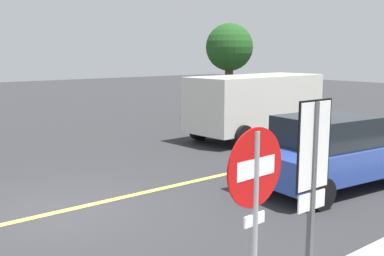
% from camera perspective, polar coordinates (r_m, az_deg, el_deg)
% --- Properties ---
extents(ground_plane, '(80.00, 80.00, 0.00)m').
position_cam_1_polar(ground_plane, '(9.30, -15.85, -9.91)').
color(ground_plane, '#2D2D30').
extents(lane_marking_centre, '(28.00, 0.16, 0.01)m').
position_cam_1_polar(lane_marking_centre, '(10.76, -0.96, -6.86)').
color(lane_marking_centre, '#E0D14C').
extents(stop_sign, '(0.76, 0.07, 2.34)m').
position_cam_1_polar(stop_sign, '(4.42, 7.73, -9.43)').
color(stop_sign, gray).
rests_on(stop_sign, ground_plane).
extents(speed_limit_sign, '(0.54, 0.06, 2.52)m').
position_cam_1_polar(speed_limit_sign, '(5.16, 14.69, -4.98)').
color(speed_limit_sign, '#4C4C51').
rests_on(speed_limit_sign, ground_plane).
extents(white_van, '(5.28, 2.44, 2.20)m').
position_cam_1_polar(white_van, '(16.41, 7.93, 3.17)').
color(white_van, silver).
rests_on(white_van, ground_plane).
extents(car_blue_crossing, '(4.11, 2.41, 1.63)m').
position_cam_1_polar(car_blue_crossing, '(10.72, 16.59, -2.86)').
color(car_blue_crossing, '#2D479E').
rests_on(car_blue_crossing, ground_plane).
extents(tree_centre_verge, '(2.06, 2.06, 4.25)m').
position_cam_1_polar(tree_centre_verge, '(20.42, 4.63, 9.72)').
color(tree_centre_verge, '#513823').
rests_on(tree_centre_verge, ground_plane).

